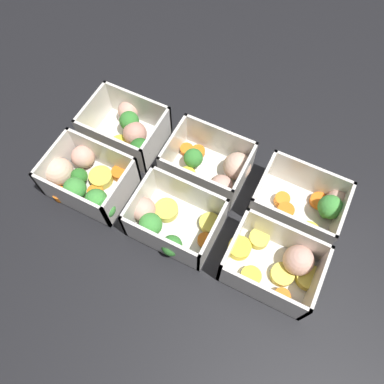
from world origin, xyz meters
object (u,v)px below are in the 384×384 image
at_px(container_near_left, 84,179).
at_px(container_near_right, 278,264).
at_px(container_near_center, 168,221).
at_px(container_far_center, 213,168).
at_px(container_far_right, 308,206).
at_px(container_far_left, 128,130).

bearing_deg(container_near_left, container_near_right, 1.87).
distance_m(container_near_center, container_far_center, 0.12).
bearing_deg(container_near_left, container_far_right, 19.39).
relative_size(container_near_center, container_far_center, 1.02).
bearing_deg(container_far_right, container_far_left, -179.28).
height_order(container_far_left, container_far_right, same).
distance_m(container_near_left, container_near_center, 0.16).
bearing_deg(container_near_right, container_near_left, -178.13).
bearing_deg(container_near_center, container_far_center, 79.73).
xyz_separation_m(container_near_center, container_near_right, (0.18, 0.01, -0.00)).
distance_m(container_near_left, container_far_center, 0.22).
relative_size(container_far_center, container_far_right, 1.00).
bearing_deg(container_far_right, container_near_left, -160.61).
distance_m(container_near_center, container_far_right, 0.23).
bearing_deg(container_near_center, container_near_left, 179.32).
bearing_deg(container_far_left, container_near_center, -39.57).
bearing_deg(container_near_left, container_far_left, 82.93).
bearing_deg(container_far_left, container_far_right, 0.72).
bearing_deg(container_far_center, container_far_right, 1.86).
bearing_deg(container_near_right, container_far_right, 85.15).
bearing_deg(container_far_right, container_far_center, -178.14).
height_order(container_near_center, container_far_center, same).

